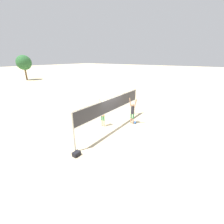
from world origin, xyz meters
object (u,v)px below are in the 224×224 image
object	(u,v)px
volleyball_net	(112,106)
volleyball	(135,122)
tree_left_cluster	(24,63)
gear_bag	(76,154)
player_blocker	(103,112)
player_spiker	(132,111)

from	to	relation	value
volleyball_net	volleyball	xyz separation A→B (m)	(1.87, -1.06, -1.75)
volleyball	tree_left_cluster	xyz separation A→B (m)	(8.07, 34.12, 3.99)
volleyball	gear_bag	bearing A→B (deg)	173.32
player_blocker	gear_bag	distance (m)	4.27
tree_left_cluster	volleyball	bearing A→B (deg)	-103.30
volleyball_net	gear_bag	bearing A→B (deg)	-174.80
volleyball_net	player_blocker	bearing A→B (deg)	97.00
volleyball	gear_bag	xyz separation A→B (m)	(-5.92, 0.69, 0.02)
player_blocker	volleyball_net	bearing A→B (deg)	7.00
volleyball	gear_bag	distance (m)	5.96
volleyball_net	player_spiker	distance (m)	2.05
volleyball_net	tree_left_cluster	world-z (taller)	tree_left_cluster
volleyball	player_blocker	bearing A→B (deg)	136.06
player_spiker	volleyball	size ratio (longest dim) A/B	10.06
volleyball_net	tree_left_cluster	distance (m)	34.59
volleyball	gear_bag	size ratio (longest dim) A/B	0.51
player_blocker	volleyball	size ratio (longest dim) A/B	10.43
gear_bag	tree_left_cluster	world-z (taller)	tree_left_cluster
player_blocker	tree_left_cluster	xyz separation A→B (m)	(10.04, 32.23, 2.88)
player_blocker	gear_bag	world-z (taller)	player_blocker
volleyball_net	player_spiker	size ratio (longest dim) A/B	3.50
player_spiker	volleyball_net	bearing A→B (deg)	63.89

